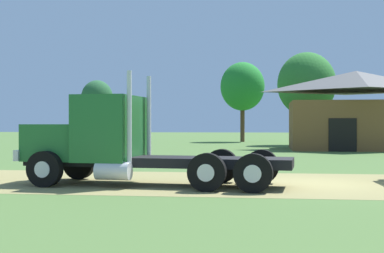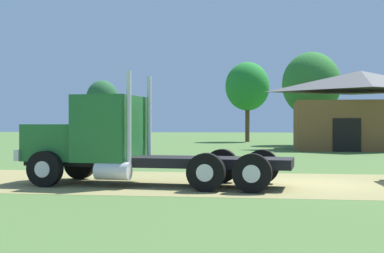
% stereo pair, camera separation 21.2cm
% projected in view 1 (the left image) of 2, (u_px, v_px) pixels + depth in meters
% --- Properties ---
extents(ground_plane, '(200.00, 200.00, 0.00)m').
position_uv_depth(ground_plane, '(313.00, 184.00, 16.65)').
color(ground_plane, '#486832').
extents(dirt_track, '(120.00, 6.92, 0.01)m').
position_uv_depth(dirt_track, '(313.00, 184.00, 16.65)').
color(dirt_track, olive).
rests_on(dirt_track, ground_plane).
extents(truck_foreground_white, '(8.23, 3.31, 3.34)m').
position_uv_depth(truck_foreground_white, '(116.00, 143.00, 16.53)').
color(truck_foreground_white, black).
rests_on(truck_foreground_white, ground_plane).
extents(shed_building, '(9.71, 7.05, 5.61)m').
position_uv_depth(shed_building, '(356.00, 111.00, 38.91)').
color(shed_building, brown).
rests_on(shed_building, ground_plane).
extents(tree_left, '(3.24, 3.24, 6.33)m').
position_uv_depth(tree_left, '(97.00, 98.00, 56.24)').
color(tree_left, '#513823').
rests_on(tree_left, ground_plane).
extents(tree_mid, '(4.49, 4.49, 8.13)m').
position_uv_depth(tree_mid, '(242.00, 87.00, 55.62)').
color(tree_mid, '#513823').
rests_on(tree_mid, ground_plane).
extents(tree_right, '(4.98, 4.98, 7.98)m').
position_uv_depth(tree_right, '(307.00, 84.00, 46.87)').
color(tree_right, '#513823').
rests_on(tree_right, ground_plane).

